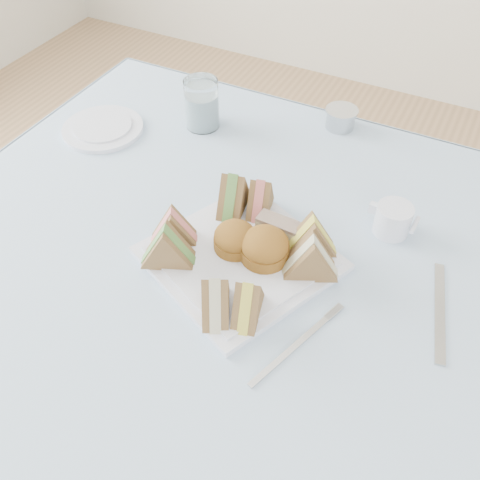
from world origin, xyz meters
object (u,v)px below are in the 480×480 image
at_px(water_glass, 202,104).
at_px(creamer_jug, 393,220).
at_px(serving_plate, 240,258).
at_px(table, 209,368).

xyz_separation_m(water_glass, creamer_jug, (0.46, -0.14, -0.03)).
xyz_separation_m(serving_plate, creamer_jug, (0.20, 0.18, 0.02)).
distance_m(table, water_glass, 0.57).
bearing_deg(creamer_jug, table, -141.96).
height_order(serving_plate, water_glass, water_glass).
distance_m(serving_plate, water_glass, 0.41).
bearing_deg(water_glass, creamer_jug, -16.71).
bearing_deg(water_glass, serving_plate, -51.60).
relative_size(table, creamer_jug, 14.40).
relative_size(table, water_glass, 8.43).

